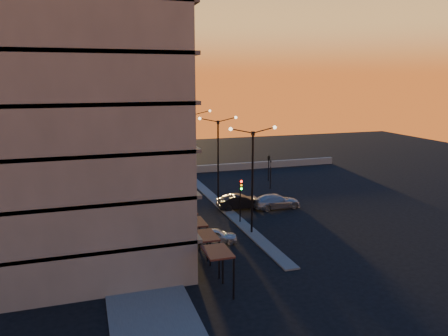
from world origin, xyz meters
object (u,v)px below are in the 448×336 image
traffic_light_main (241,194)px  car_sedan (240,202)px  car_hatchback (215,236)px  car_wagon (276,201)px  streetlamp_mid (218,153)px

traffic_light_main → car_sedan: size_ratio=0.91×
car_hatchback → car_wagon: car_wagon is taller
streetlamp_mid → car_wagon: bearing=-35.1°
streetlamp_mid → car_sedan: bearing=-61.6°
streetlamp_mid → car_sedan: (1.50, -2.78, -4.82)m
streetlamp_mid → car_wagon: streetlamp_mid is taller
streetlamp_mid → car_hatchback: size_ratio=2.61×
car_sedan → car_wagon: (3.77, -0.93, -0.03)m
traffic_light_main → car_hatchback: size_ratio=1.17×
streetlamp_mid → car_sedan: streetlamp_mid is taller
car_sedan → streetlamp_mid: bearing=30.7°
car_hatchback → car_wagon: size_ratio=0.71×
traffic_light_main → car_hatchback: traffic_light_main is taller
car_hatchback → car_sedan: size_ratio=0.78×
streetlamp_mid → car_hatchback: streetlamp_mid is taller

